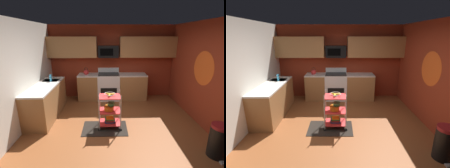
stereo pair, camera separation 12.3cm
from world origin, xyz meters
TOP-DOWN VIEW (x-y plane):
  - floor at (0.00, 0.00)m, footprint 4.40×4.80m
  - wall_back at (0.00, 2.43)m, footprint 4.52×0.06m
  - wall_left at (-2.23, 0.00)m, footprint 0.06×4.80m
  - wall_right at (2.23, 0.00)m, footprint 0.06×4.80m
  - wall_flower_decal at (2.20, 0.40)m, footprint 0.00×0.85m
  - counter_run at (-0.86, 1.54)m, footprint 3.40×2.52m
  - oven_range at (-0.13, 2.10)m, footprint 0.76×0.65m
  - upper_cabinets at (0.03, 2.23)m, footprint 4.40×0.33m
  - microwave at (-0.13, 2.21)m, footprint 0.70×0.39m
  - rolling_cart at (-0.12, 0.17)m, footprint 0.58×0.43m
  - fruit_bowl at (-0.12, 0.17)m, footprint 0.27×0.27m
  - mixing_bowl_large at (-0.14, 0.17)m, footprint 0.25×0.25m
  - mixing_bowl_small at (-0.09, 0.19)m, footprint 0.18×0.18m
  - book_stack at (-0.12, 0.17)m, footprint 0.25×0.18m
  - kettle at (-0.92, 2.10)m, footprint 0.21×0.18m
  - dish_soap_bottle at (-1.86, 1.22)m, footprint 0.06×0.06m
  - trash_can at (1.90, -0.94)m, footprint 0.34×0.42m
  - floor_rug at (-0.25, 0.09)m, footprint 1.10×0.71m

SIDE VIEW (x-z plane):
  - floor at x=0.00m, z-range -0.04..0.00m
  - floor_rug at x=-0.25m, z-range 0.00..0.01m
  - book_stack at x=-0.12m, z-range 0.13..0.26m
  - trash_can at x=1.90m, z-range 0.00..0.66m
  - rolling_cart at x=-0.12m, z-range 0.00..0.91m
  - counter_run at x=-0.86m, z-range 0.00..0.92m
  - oven_range at x=-0.13m, z-range -0.07..1.03m
  - mixing_bowl_large at x=-0.14m, z-range 0.46..0.58m
  - mixing_bowl_small at x=-0.09m, z-range 0.58..0.66m
  - fruit_bowl at x=-0.12m, z-range 0.84..0.91m
  - kettle at x=-0.92m, z-range 0.86..1.13m
  - dish_soap_bottle at x=-1.86m, z-range 0.92..1.12m
  - wall_back at x=0.00m, z-range 0.00..2.60m
  - wall_left at x=-2.23m, z-range 0.00..2.60m
  - wall_right at x=2.23m, z-range 0.00..2.60m
  - wall_flower_decal at x=2.20m, z-range 1.03..1.87m
  - microwave at x=-0.13m, z-range 1.50..1.90m
  - upper_cabinets at x=0.03m, z-range 1.50..2.20m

